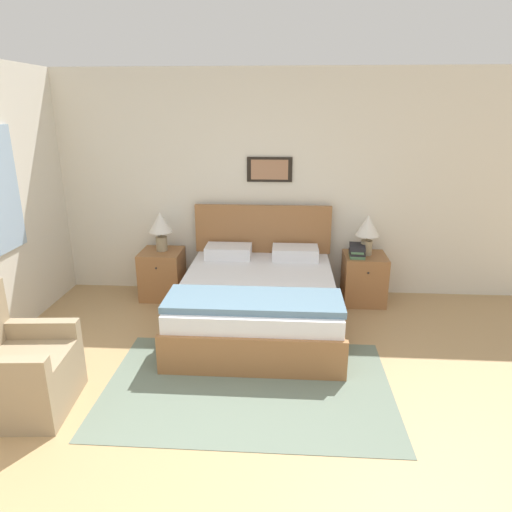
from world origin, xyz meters
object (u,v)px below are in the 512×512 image
bed (258,300)px  nightstand_by_door (364,279)px  nightstand_near_window (163,274)px  table_lamp_near_window (160,225)px  armchair (17,371)px  table_lamp_by_door (368,229)px

bed → nightstand_by_door: (1.19, 0.70, -0.01)m
nightstand_near_window → nightstand_by_door: (2.37, 0.00, 0.00)m
bed → table_lamp_near_window: size_ratio=4.16×
armchair → table_lamp_by_door: table_lamp_by_door is taller
bed → nightstand_near_window: size_ratio=3.37×
nightstand_by_door → table_lamp_near_window: size_ratio=1.23×
nightstand_near_window → table_lamp_near_window: table_lamp_near_window is taller
nightstand_near_window → table_lamp_by_door: bearing=0.5°
armchair → table_lamp_by_door: 3.68m
armchair → bed: bearing=126.4°
bed → armchair: (-1.70, -1.48, 0.02)m
bed → armchair: size_ratio=2.07×
bed → nightstand_by_door: size_ratio=3.37×
nightstand_by_door → table_lamp_by_door: 0.59m
nightstand_near_window → table_lamp_near_window: bearing=69.3°
armchair → table_lamp_near_window: bearing=161.9°
nightstand_near_window → table_lamp_by_door: size_ratio=1.23×
bed → table_lamp_near_window: bearing=148.3°
armchair → table_lamp_near_window: (0.52, 2.21, 0.56)m
nightstand_near_window → nightstand_by_door: same height
bed → table_lamp_near_window: bed is taller
armchair → table_lamp_near_window: table_lamp_near_window is taller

